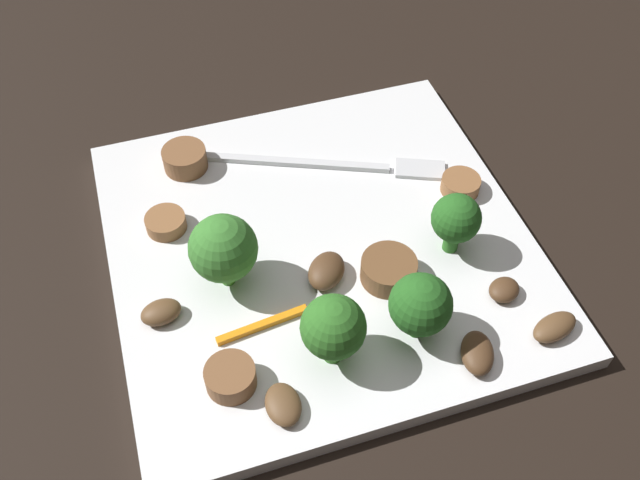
{
  "coord_description": "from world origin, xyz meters",
  "views": [
    {
      "loc": [
        -0.09,
        -0.28,
        0.36
      ],
      "look_at": [
        0.0,
        0.0,
        0.01
      ],
      "focal_mm": 38.96,
      "sensor_mm": 36.0,
      "label": 1
    }
  ],
  "objects_px": {
    "mushroom_0": "(326,271)",
    "mushroom_4": "(161,312)",
    "mushroom_1": "(283,405)",
    "sausage_slice_4": "(389,270)",
    "fork": "(339,164)",
    "broccoli_floret_3": "(223,249)",
    "sausage_slice_3": "(166,223)",
    "broccoli_floret_1": "(420,305)",
    "sausage_slice_2": "(231,377)",
    "mushroom_3": "(555,327)",
    "plate": "(320,246)",
    "broccoli_floret_0": "(456,219)",
    "mushroom_2": "(504,290)",
    "mushroom_5": "(477,353)",
    "sausage_slice_1": "(460,185)",
    "pepper_strip_0": "(262,325)",
    "broccoli_floret_2": "(333,328)"
  },
  "relations": [
    {
      "from": "sausage_slice_4",
      "to": "mushroom_5",
      "type": "relative_size",
      "value": 1.2
    },
    {
      "from": "mushroom_0",
      "to": "mushroom_4",
      "type": "relative_size",
      "value": 1.22
    },
    {
      "from": "sausage_slice_4",
      "to": "fork",
      "type": "bearing_deg",
      "value": 88.61
    },
    {
      "from": "broccoli_floret_1",
      "to": "pepper_strip_0",
      "type": "bearing_deg",
      "value": 160.11
    },
    {
      "from": "sausage_slice_2",
      "to": "mushroom_5",
      "type": "height_order",
      "value": "sausage_slice_2"
    },
    {
      "from": "mushroom_2",
      "to": "mushroom_5",
      "type": "relative_size",
      "value": 0.7
    },
    {
      "from": "mushroom_2",
      "to": "sausage_slice_1",
      "type": "bearing_deg",
      "value": 82.0
    },
    {
      "from": "sausage_slice_3",
      "to": "mushroom_3",
      "type": "xyz_separation_m",
      "value": [
        0.2,
        -0.15,
        0.0
      ]
    },
    {
      "from": "broccoli_floret_1",
      "to": "mushroom_1",
      "type": "distance_m",
      "value": 0.09
    },
    {
      "from": "broccoli_floret_2",
      "to": "mushroom_3",
      "type": "bearing_deg",
      "value": -10.57
    },
    {
      "from": "sausage_slice_3",
      "to": "broccoli_floret_1",
      "type": "bearing_deg",
      "value": -44.85
    },
    {
      "from": "sausage_slice_3",
      "to": "pepper_strip_0",
      "type": "distance_m",
      "value": 0.1
    },
    {
      "from": "fork",
      "to": "broccoli_floret_2",
      "type": "bearing_deg",
      "value": -86.92
    },
    {
      "from": "mushroom_4",
      "to": "sausage_slice_4",
      "type": "bearing_deg",
      "value": -5.27
    },
    {
      "from": "sausage_slice_2",
      "to": "mushroom_3",
      "type": "xyz_separation_m",
      "value": [
        0.19,
        -0.02,
        -0.0
      ]
    },
    {
      "from": "sausage_slice_4",
      "to": "mushroom_2",
      "type": "bearing_deg",
      "value": -28.45
    },
    {
      "from": "broccoli_floret_1",
      "to": "broccoli_floret_3",
      "type": "distance_m",
      "value": 0.12
    },
    {
      "from": "sausage_slice_1",
      "to": "pepper_strip_0",
      "type": "relative_size",
      "value": 0.47
    },
    {
      "from": "mushroom_4",
      "to": "mushroom_2",
      "type": "bearing_deg",
      "value": -13.02
    },
    {
      "from": "sausage_slice_1",
      "to": "broccoli_floret_1",
      "type": "bearing_deg",
      "value": -127.1
    },
    {
      "from": "broccoli_floret_2",
      "to": "sausage_slice_3",
      "type": "bearing_deg",
      "value": 120.58
    },
    {
      "from": "plate",
      "to": "broccoli_floret_0",
      "type": "bearing_deg",
      "value": -22.11
    },
    {
      "from": "mushroom_3",
      "to": "broccoli_floret_0",
      "type": "bearing_deg",
      "value": 112.04
    },
    {
      "from": "mushroom_0",
      "to": "mushroom_4",
      "type": "height_order",
      "value": "mushroom_0"
    },
    {
      "from": "broccoli_floret_1",
      "to": "mushroom_4",
      "type": "bearing_deg",
      "value": 158.47
    },
    {
      "from": "broccoli_floret_1",
      "to": "mushroom_0",
      "type": "distance_m",
      "value": 0.07
    },
    {
      "from": "mushroom_3",
      "to": "sausage_slice_1",
      "type": "bearing_deg",
      "value": 91.42
    },
    {
      "from": "mushroom_0",
      "to": "mushroom_2",
      "type": "bearing_deg",
      "value": -24.49
    },
    {
      "from": "pepper_strip_0",
      "to": "mushroom_2",
      "type": "bearing_deg",
      "value": -8.56
    },
    {
      "from": "fork",
      "to": "mushroom_3",
      "type": "bearing_deg",
      "value": -43.19
    },
    {
      "from": "sausage_slice_3",
      "to": "mushroom_0",
      "type": "bearing_deg",
      "value": -38.97
    },
    {
      "from": "plate",
      "to": "mushroom_1",
      "type": "xyz_separation_m",
      "value": [
        -0.06,
        -0.11,
        0.01
      ]
    },
    {
      "from": "sausage_slice_1",
      "to": "mushroom_4",
      "type": "relative_size",
      "value": 1.1
    },
    {
      "from": "sausage_slice_4",
      "to": "mushroom_0",
      "type": "height_order",
      "value": "sausage_slice_4"
    },
    {
      "from": "broccoli_floret_0",
      "to": "broccoli_floret_2",
      "type": "xyz_separation_m",
      "value": [
        -0.1,
        -0.05,
        0.0
      ]
    },
    {
      "from": "broccoli_floret_0",
      "to": "sausage_slice_4",
      "type": "distance_m",
      "value": 0.05
    },
    {
      "from": "mushroom_3",
      "to": "mushroom_4",
      "type": "xyz_separation_m",
      "value": [
        -0.22,
        0.08,
        0.0
      ]
    },
    {
      "from": "sausage_slice_2",
      "to": "mushroom_2",
      "type": "relative_size",
      "value": 1.4
    },
    {
      "from": "sausage_slice_1",
      "to": "pepper_strip_0",
      "type": "distance_m",
      "value": 0.17
    },
    {
      "from": "mushroom_1",
      "to": "sausage_slice_4",
      "type": "bearing_deg",
      "value": 37.38
    },
    {
      "from": "fork",
      "to": "broccoli_floret_3",
      "type": "bearing_deg",
      "value": -119.08
    },
    {
      "from": "fork",
      "to": "broccoli_floret_2",
      "type": "distance_m",
      "value": 0.16
    },
    {
      "from": "sausage_slice_1",
      "to": "mushroom_1",
      "type": "relative_size",
      "value": 1.01
    },
    {
      "from": "mushroom_3",
      "to": "pepper_strip_0",
      "type": "distance_m",
      "value": 0.17
    },
    {
      "from": "broccoli_floret_1",
      "to": "sausage_slice_4",
      "type": "bearing_deg",
      "value": 91.19
    },
    {
      "from": "sausage_slice_3",
      "to": "fork",
      "type": "bearing_deg",
      "value": 9.45
    },
    {
      "from": "sausage_slice_1",
      "to": "pepper_strip_0",
      "type": "height_order",
      "value": "sausage_slice_1"
    },
    {
      "from": "broccoli_floret_3",
      "to": "broccoli_floret_1",
      "type": "bearing_deg",
      "value": -35.89
    },
    {
      "from": "mushroom_1",
      "to": "mushroom_4",
      "type": "relative_size",
      "value": 1.09
    },
    {
      "from": "plate",
      "to": "broccoli_floret_0",
      "type": "relative_size",
      "value": 6.03
    }
  ]
}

